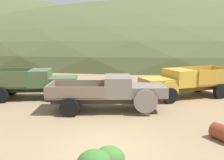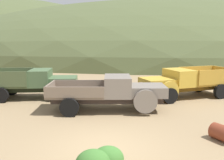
{
  "view_description": "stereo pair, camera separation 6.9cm",
  "coord_description": "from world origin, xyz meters",
  "views": [
    {
      "loc": [
        -0.74,
        -8.38,
        3.83
      ],
      "look_at": [
        0.93,
        5.66,
        1.52
      ],
      "focal_mm": 40.16,
      "sensor_mm": 36.0,
      "label": 1
    },
    {
      "loc": [
        -0.67,
        -8.39,
        3.83
      ],
      "look_at": [
        0.93,
        5.66,
        1.52
      ],
      "focal_mm": 40.16,
      "sensor_mm": 36.0,
      "label": 2
    }
  ],
  "objects": [
    {
      "name": "ground_plane",
      "position": [
        0.0,
        0.0,
        0.0
      ],
      "size": [
        300.0,
        300.0,
        0.0
      ],
      "primitive_type": "plane",
      "color": "#937A56"
    },
    {
      "name": "hill_center",
      "position": [
        22.41,
        59.86,
        0.0
      ],
      "size": [
        116.65,
        88.0,
        26.39
      ],
      "primitive_type": "ellipsoid",
      "color": "#4C5633",
      "rests_on": "ground"
    },
    {
      "name": "truck_weathered_green",
      "position": [
        -3.61,
        8.14,
        1.01
      ],
      "size": [
        5.76,
        2.64,
        1.91
      ],
      "rotation": [
        0.0,
        0.0,
        -0.04
      ],
      "color": "#232B1B",
      "rests_on": "ground"
    },
    {
      "name": "truck_primer_gray",
      "position": [
        1.01,
        4.73,
        1.01
      ],
      "size": [
        6.41,
        2.91,
        1.89
      ],
      "rotation": [
        0.0,
        0.0,
        -0.11
      ],
      "color": "#3D322D",
      "rests_on": "ground"
    },
    {
      "name": "truck_faded_yellow",
      "position": [
        5.69,
        7.22,
        1.02
      ],
      "size": [
        6.52,
        3.56,
        1.91
      ],
      "rotation": [
        0.0,
        0.0,
        3.37
      ],
      "color": "brown",
      "rests_on": "ground"
    },
    {
      "name": "oil_drum_tipped",
      "position": [
        4.55,
        0.11,
        0.3
      ],
      "size": [
        0.91,
        1.07,
        0.61
      ],
      "color": "brown",
      "rests_on": "ground"
    },
    {
      "name": "bush_front_left",
      "position": [
        0.76,
        9.87,
        0.19
      ],
      "size": [
        0.88,
        0.79,
        0.71
      ],
      "color": "olive",
      "rests_on": "ground"
    }
  ]
}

